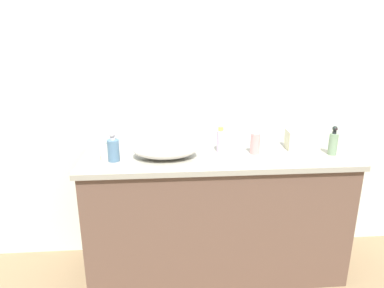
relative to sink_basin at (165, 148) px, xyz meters
name	(u,v)px	position (x,y,z in m)	size (l,w,h in m)	color
bathroom_wall_rear	(210,76)	(0.32, 0.34, 0.40)	(6.00, 0.06, 2.60)	silver
vanity_counter	(216,214)	(0.33, 0.03, -0.48)	(1.69, 0.56, 0.85)	brown
wall_mirror_panel	(213,74)	(0.33, 0.31, 0.42)	(1.47, 0.01, 0.95)	#B2BCC6
sink_basin	(165,148)	(0.00, 0.00, 0.00)	(0.40, 0.27, 0.12)	silver
faucet	(165,136)	(0.00, 0.15, 0.03)	(0.03, 0.13, 0.16)	silver
soap_dispenser	(113,148)	(-0.31, -0.04, 0.02)	(0.07, 0.07, 0.19)	slate
lotion_bottle	(255,143)	(0.57, 0.03, 0.01)	(0.06, 0.06, 0.15)	#DC9999
perfume_bottle	(333,143)	(1.05, -0.03, 0.02)	(0.05, 0.05, 0.19)	gray
spray_can	(221,140)	(0.36, 0.08, 0.02)	(0.05, 0.05, 0.17)	silver
tissue_box	(296,138)	(0.87, 0.11, 0.01)	(0.13, 0.13, 0.16)	beige
candle_jar	(97,157)	(-0.41, -0.01, -0.04)	(0.05, 0.05, 0.03)	beige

